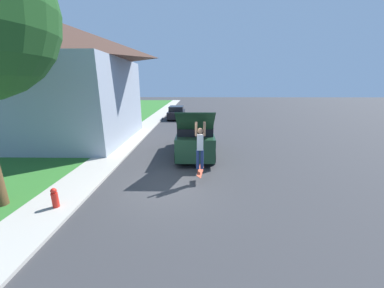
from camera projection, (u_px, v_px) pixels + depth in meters
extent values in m
plane|color=#333335|center=(167.00, 185.00, 8.66)|extent=(120.00, 120.00, 0.00)
cube|color=#2D6B28|center=(61.00, 143.00, 14.55)|extent=(10.00, 80.00, 0.08)
cube|color=#ADA89E|center=(126.00, 143.00, 14.48)|extent=(1.80, 80.00, 0.10)
cube|color=#99A3B2|center=(61.00, 101.00, 14.72)|extent=(8.94, 8.00, 5.47)
pyramid|color=#4C3328|center=(51.00, 39.00, 13.66)|extent=(9.74, 8.80, 2.37)
cube|color=#193823|center=(195.00, 139.00, 12.26)|extent=(1.92, 4.91, 1.15)
cube|color=black|center=(195.00, 123.00, 12.13)|extent=(1.76, 3.83, 0.68)
cylinder|color=black|center=(181.00, 141.00, 13.89)|extent=(0.24, 0.69, 0.69)
cylinder|color=black|center=(209.00, 141.00, 13.86)|extent=(0.24, 0.69, 0.69)
cylinder|color=black|center=(177.00, 157.00, 10.95)|extent=(0.24, 0.69, 0.69)
cylinder|color=black|center=(213.00, 157.00, 10.92)|extent=(0.24, 0.69, 0.69)
cube|color=#193823|center=(195.00, 122.00, 9.45)|extent=(1.69, 1.37, 0.97)
cube|color=black|center=(177.00, 114.00, 24.97)|extent=(1.80, 4.06, 0.74)
cube|color=black|center=(176.00, 109.00, 24.70)|extent=(1.59, 2.11, 0.54)
cylinder|color=black|center=(170.00, 115.00, 26.22)|extent=(0.20, 0.61, 0.61)
cylinder|color=black|center=(185.00, 115.00, 26.20)|extent=(0.20, 0.61, 0.61)
cylinder|color=black|center=(168.00, 118.00, 23.88)|extent=(0.20, 0.61, 0.61)
cylinder|color=black|center=(183.00, 118.00, 23.85)|extent=(0.20, 0.61, 0.61)
cylinder|color=navy|center=(198.00, 159.00, 8.60)|extent=(0.13, 0.13, 0.81)
cylinder|color=navy|center=(202.00, 159.00, 8.59)|extent=(0.13, 0.13, 0.81)
cube|color=silver|center=(200.00, 142.00, 8.40)|extent=(0.25, 0.20, 0.62)
sphere|color=#9E7051|center=(200.00, 131.00, 8.28)|extent=(0.22, 0.22, 0.22)
cylinder|color=#9E7051|center=(196.00, 129.00, 8.26)|extent=(0.09, 0.09, 0.55)
cylinder|color=#9E7051|center=(204.00, 129.00, 8.26)|extent=(0.09, 0.09, 0.55)
cube|color=#B73D23|center=(200.00, 171.00, 8.82)|extent=(0.32, 0.72, 0.34)
cylinder|color=silver|center=(199.00, 167.00, 9.04)|extent=(0.03, 0.06, 0.06)
cylinder|color=silver|center=(202.00, 170.00, 9.06)|extent=(0.03, 0.06, 0.06)
cylinder|color=silver|center=(197.00, 174.00, 8.65)|extent=(0.03, 0.06, 0.06)
cylinder|color=silver|center=(200.00, 177.00, 8.67)|extent=(0.03, 0.06, 0.06)
cylinder|color=red|center=(55.00, 200.00, 6.86)|extent=(0.20, 0.20, 0.49)
sphere|color=red|center=(53.00, 191.00, 6.77)|extent=(0.18, 0.18, 0.18)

